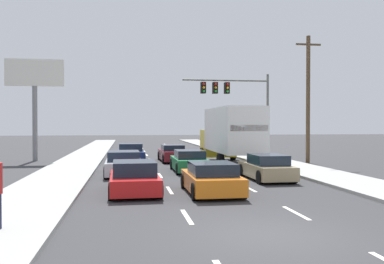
{
  "coord_description": "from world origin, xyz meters",
  "views": [
    {
      "loc": [
        -3.45,
        -9.86,
        2.74
      ],
      "look_at": [
        -0.32,
        10.16,
        2.36
      ],
      "focal_mm": 39.13,
      "sensor_mm": 36.0,
      "label": 1
    }
  ],
  "objects": [
    {
      "name": "utility_pole_mid",
      "position": [
        9.1,
        17.79,
        4.59
      ],
      "size": [
        1.8,
        0.28,
        8.9
      ],
      "color": "brown",
      "rests_on": "ground_plane"
    },
    {
      "name": "ground_plane",
      "position": [
        0.0,
        25.0,
        0.0
      ],
      "size": [
        140.0,
        140.0,
        0.0
      ],
      "primitive_type": "plane",
      "color": "#333335"
    },
    {
      "name": "roadside_billboard",
      "position": [
        -10.18,
        22.55,
        5.42
      ],
      "size": [
        4.21,
        0.36,
        7.55
      ],
      "color": "slate",
      "rests_on": "ground_plane"
    },
    {
      "name": "sidewalk_right",
      "position": [
        6.82,
        20.0,
        0.07
      ],
      "size": [
        3.13,
        80.0,
        0.14
      ],
      "primitive_type": "cube",
      "color": "#9E9E99",
      "rests_on": "ground_plane"
    },
    {
      "name": "car_tan",
      "position": [
        3.35,
        9.82,
        0.58
      ],
      "size": [
        1.87,
        4.02,
        1.25
      ],
      "color": "tan",
      "rests_on": "ground_plane"
    },
    {
      "name": "car_navy",
      "position": [
        -3.17,
        21.07,
        0.59
      ],
      "size": [
        2.04,
        4.04,
        1.32
      ],
      "color": "#141E4C",
      "rests_on": "ground_plane"
    },
    {
      "name": "lane_markings",
      "position": [
        0.0,
        19.81,
        0.0
      ],
      "size": [
        3.54,
        57.0,
        0.01
      ],
      "color": "silver",
      "rests_on": "ground_plane"
    },
    {
      "name": "traffic_signal_mast",
      "position": [
        5.2,
        24.7,
        5.31
      ],
      "size": [
        7.51,
        0.69,
        7.03
      ],
      "color": "#595B56",
      "rests_on": "ground_plane"
    },
    {
      "name": "car_silver",
      "position": [
        -3.62,
        12.86,
        0.6
      ],
      "size": [
        2.01,
        4.4,
        1.3
      ],
      "color": "#B7BABF",
      "rests_on": "ground_plane"
    },
    {
      "name": "car_maroon",
      "position": [
        -0.12,
        20.64,
        0.56
      ],
      "size": [
        1.94,
        4.33,
        1.22
      ],
      "color": "maroon",
      "rests_on": "ground_plane"
    },
    {
      "name": "car_orange",
      "position": [
        -0.15,
        6.27,
        0.58
      ],
      "size": [
        1.99,
        4.02,
        1.24
      ],
      "color": "orange",
      "rests_on": "ground_plane"
    },
    {
      "name": "car_red",
      "position": [
        -3.16,
        6.82,
        0.59
      ],
      "size": [
        2.03,
        4.1,
        1.28
      ],
      "color": "red",
      "rests_on": "ground_plane"
    },
    {
      "name": "car_green",
      "position": [
        0.12,
        13.93,
        0.58
      ],
      "size": [
        1.89,
        4.02,
        1.25
      ],
      "color": "#196B38",
      "rests_on": "ground_plane"
    },
    {
      "name": "box_truck",
      "position": [
        3.39,
        17.32,
        2.16
      ],
      "size": [
        2.71,
        9.04,
        3.8
      ],
      "color": "white",
      "rests_on": "ground_plane"
    },
    {
      "name": "sidewalk_left",
      "position": [
        -6.82,
        20.0,
        0.07
      ],
      "size": [
        3.13,
        80.0,
        0.14
      ],
      "primitive_type": "cube",
      "color": "#9E9E99",
      "rests_on": "ground_plane"
    }
  ]
}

